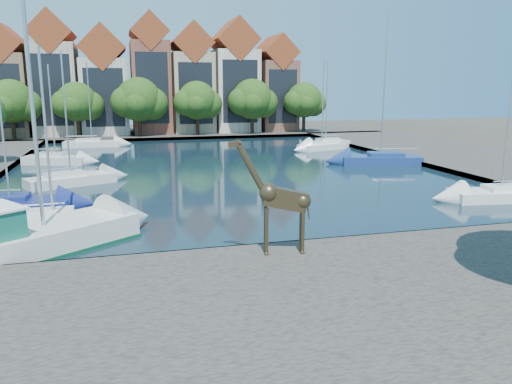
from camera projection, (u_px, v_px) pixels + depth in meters
The scene contains 29 objects.
ground at pixel (318, 249), 22.87m from camera, with size 160.00×160.00×0.00m, color #38332B.
water_basin at pixel (219, 167), 45.53m from camera, with size 38.00×50.00×0.08m, color black.
near_quay at pixel (399, 308), 16.20m from camera, with size 50.00×14.00×0.50m, color #4A4640.
far_quay at pixel (179, 133), 75.72m from camera, with size 60.00×16.00×0.50m, color #4A4640.
right_quay at pixel (456, 155), 51.81m from camera, with size 14.00×52.00×0.50m, color #4A4640.
townhouse_west_end at pixel (10, 85), 68.41m from camera, with size 5.44×9.18×14.93m.
townhouse_west_mid at pixel (56, 79), 69.74m from camera, with size 5.94×9.18×16.79m.
townhouse_west_inner at pixel (104, 86), 71.57m from camera, with size 6.43×9.18×15.15m.
townhouse_center at pixel (150, 79), 73.00m from camera, with size 5.44×9.18×16.93m.
townhouse_east_inner at pixel (191, 83), 74.65m from camera, with size 5.94×9.18×15.79m.
townhouse_east_mid at pixel (234, 81), 76.22m from camera, with size 6.43×9.18×16.65m.
townhouse_east_end at pixel (274, 87), 78.07m from camera, with size 5.44×9.18×14.43m.
far_tree_far_west at pixel (12, 103), 63.95m from camera, with size 7.28×5.60×7.68m.
far_tree_west at pixel (78, 103), 66.00m from camera, with size 6.76×5.20×7.36m.
far_tree_mid_west at pixel (139, 101), 67.98m from camera, with size 7.80×6.00×8.00m.
far_tree_mid_east at pixel (198, 102), 70.03m from camera, with size 7.02×5.40×7.52m.
far_tree_east at pixel (253, 100), 72.03m from camera, with size 7.54×5.80×7.84m.
far_tree_far_east at pixel (305, 101), 74.09m from camera, with size 6.76×5.20×7.36m.
giraffe_statue at pixel (279, 198), 20.31m from camera, with size 3.31×0.90×4.73m.
motorsailer at pixel (8, 239), 20.99m from camera, with size 10.38×8.67×12.07m.
sailboat_left_a at pixel (53, 220), 25.31m from camera, with size 6.39×2.37×9.14m.
sailboat_left_b at pixel (10, 202), 29.33m from camera, with size 6.86×2.70×11.06m.
sailboat_left_c at pixel (71, 178), 37.08m from camera, with size 6.66×4.60×9.65m.
sailboat_left_d at pixel (56, 158), 47.00m from camera, with size 6.12×3.64×9.17m.
sailboat_left_e at pixel (92, 142), 60.41m from camera, with size 6.65×2.77×9.94m.
sailboat_right_a at pixel (501, 192), 32.09m from camera, with size 6.74×3.16×9.84m.
sailboat_right_b at pixel (381, 158), 46.87m from camera, with size 7.73×4.38×13.69m.
sailboat_right_c at pixel (322, 145), 57.55m from camera, with size 6.09×3.88×10.39m.
sailboat_right_d at pixel (325, 143), 59.51m from camera, with size 6.34×3.68×10.11m.
Camera 1 is at (-8.37, -20.35, 7.32)m, focal length 35.00 mm.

